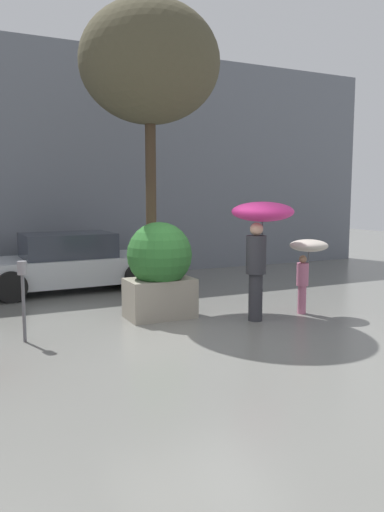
# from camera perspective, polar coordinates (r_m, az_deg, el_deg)

# --- Properties ---
(ground_plane) EXTENTS (40.00, 40.00, 0.00)m
(ground_plane) POSITION_cam_1_polar(r_m,az_deg,el_deg) (7.68, 0.15, -9.43)
(ground_plane) COLOR slate
(building_facade) EXTENTS (18.00, 0.30, 6.00)m
(building_facade) POSITION_cam_1_polar(r_m,az_deg,el_deg) (13.54, -12.10, 10.36)
(building_facade) COLOR slate
(building_facade) RESTS_ON ground
(planter_box) EXTENTS (1.18, 1.15, 1.70)m
(planter_box) POSITION_cam_1_polar(r_m,az_deg,el_deg) (8.81, -3.73, -1.27)
(planter_box) COLOR gray
(planter_box) RESTS_ON ground
(person_adult) EXTENTS (1.07, 1.07, 2.06)m
(person_adult) POSITION_cam_1_polar(r_m,az_deg,el_deg) (8.64, 7.88, 3.40)
(person_adult) COLOR #2D2D33
(person_adult) RESTS_ON ground
(person_child) EXTENTS (0.69, 0.69, 1.37)m
(person_child) POSITION_cam_1_polar(r_m,az_deg,el_deg) (9.29, 13.04, 0.15)
(person_child) COLOR #B76684
(person_child) RESTS_ON ground
(parked_car_near) EXTENTS (4.47, 1.99, 1.31)m
(parked_car_near) POSITION_cam_1_polar(r_m,az_deg,el_deg) (11.76, -13.96, -0.88)
(parked_car_near) COLOR #B7BCC1
(parked_car_near) RESTS_ON ground
(street_tree) EXTENTS (2.66, 2.66, 5.77)m
(street_tree) POSITION_cam_1_polar(r_m,az_deg,el_deg) (10.09, -4.86, 20.98)
(street_tree) COLOR #423323
(street_tree) RESTS_ON ground
(parking_meter) EXTENTS (0.14, 0.14, 1.21)m
(parking_meter) POSITION_cam_1_polar(r_m,az_deg,el_deg) (7.72, -18.78, -3.04)
(parking_meter) COLOR #595B60
(parking_meter) RESTS_ON ground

